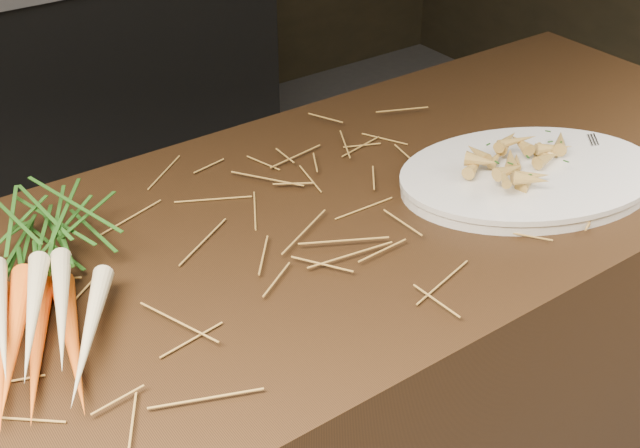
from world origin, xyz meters
The scene contains 6 objects.
back_counter centered at (0.30, 2.18, 0.42)m, with size 1.82×0.62×0.84m.
straw_bedding centered at (0.00, 0.30, 0.91)m, with size 1.40×0.60×0.02m, color olive, non-canonical shape.
root_veg_bunch centered at (-0.15, 0.37, 0.94)m, with size 0.29×0.50×0.09m.
serving_platter centered at (0.61, 0.18, 0.91)m, with size 0.44×0.29×0.02m, color white, non-canonical shape.
roasted_veg_heap centered at (0.61, 0.18, 0.95)m, with size 0.22×0.16×0.05m, color #AA8435, non-canonical shape.
serving_fork centered at (0.75, 0.11, 0.93)m, with size 0.01×0.17×0.00m, color silver.
Camera 1 is at (-0.34, -0.56, 1.59)m, focal length 45.00 mm.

